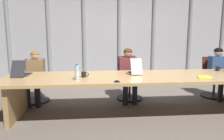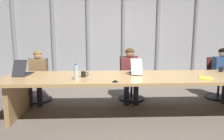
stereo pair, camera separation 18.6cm
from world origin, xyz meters
name	(u,v)px [view 2 (the right image)]	position (x,y,z in m)	size (l,w,h in m)	color
ground_plane	(136,114)	(0.00, 0.00, 0.00)	(14.59, 14.59, 0.00)	#6B6056
conference_table	(137,83)	(0.00, 0.00, 0.61)	(4.87, 1.22, 0.73)	tan
curtain_backdrop	(124,34)	(0.00, 2.45, 1.48)	(7.29, 0.17, 2.96)	#B2B2B7
laptop_left_end	(23,72)	(-2.13, 0.19, 0.79)	(0.26, 0.50, 0.30)	#2D2D33
laptop_left_mid	(135,71)	(-0.01, 0.21, 0.79)	(0.25, 0.46, 0.31)	beige
office_chair_left_end	(38,85)	(-2.10, 0.97, 0.36)	(0.60, 0.60, 0.94)	#2D2D38
office_chair_left_mid	(131,83)	(0.02, 0.98, 0.37)	(0.60, 0.61, 0.99)	#2D2D38
office_chair_center	(218,83)	(2.09, 0.97, 0.36)	(0.60, 0.60, 0.95)	#511E19
person_left_end	(38,74)	(-2.05, 0.81, 0.64)	(0.37, 0.55, 1.14)	olive
person_left_mid	(130,71)	(-0.03, 0.82, 0.68)	(0.40, 0.55, 1.18)	brown
person_center	(223,71)	(2.10, 0.82, 0.67)	(0.38, 0.55, 1.18)	#335184
water_bottle_primary	(76,72)	(-1.08, -0.28, 0.86)	(0.07, 0.07, 0.27)	silver
coffee_mug_near	(84,74)	(-0.98, -0.05, 0.78)	(0.13, 0.09, 0.10)	black
coffee_mug_far	(221,69)	(1.79, 0.36, 0.78)	(0.13, 0.08, 0.10)	black
conference_mic_left_side	(115,81)	(-0.43, -0.48, 0.75)	(0.11, 0.11, 0.04)	black
spiral_notepad	(206,78)	(1.16, -0.29, 0.74)	(0.32, 0.37, 0.03)	yellow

